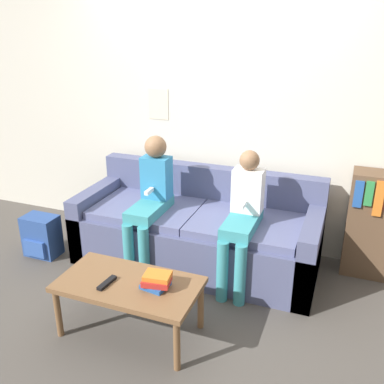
{
  "coord_description": "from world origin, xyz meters",
  "views": [
    {
      "loc": [
        1.17,
        -2.64,
        2.01
      ],
      "look_at": [
        0.0,
        0.4,
        0.72
      ],
      "focal_mm": 40.0,
      "sensor_mm": 36.0,
      "label": 1
    }
  ],
  "objects_px": {
    "coffee_table": "(129,288)",
    "bookshelf": "(378,225)",
    "tv_remote": "(107,283)",
    "backpack": "(42,236)",
    "couch": "(197,232)",
    "person_left": "(150,196)",
    "person_right": "(243,215)"
  },
  "relations": [
    {
      "from": "couch",
      "to": "tv_remote",
      "type": "relative_size",
      "value": 12.12
    },
    {
      "from": "bookshelf",
      "to": "backpack",
      "type": "distance_m",
      "value": 2.95
    },
    {
      "from": "person_right",
      "to": "bookshelf",
      "type": "distance_m",
      "value": 1.16
    },
    {
      "from": "coffee_table",
      "to": "bookshelf",
      "type": "relative_size",
      "value": 1.05
    },
    {
      "from": "person_left",
      "to": "tv_remote",
      "type": "bearing_deg",
      "value": -81.96
    },
    {
      "from": "coffee_table",
      "to": "backpack",
      "type": "bearing_deg",
      "value": 152.96
    },
    {
      "from": "person_right",
      "to": "backpack",
      "type": "bearing_deg",
      "value": -173.64
    },
    {
      "from": "coffee_table",
      "to": "tv_remote",
      "type": "relative_size",
      "value": 5.51
    },
    {
      "from": "person_left",
      "to": "bookshelf",
      "type": "height_order",
      "value": "person_left"
    },
    {
      "from": "tv_remote",
      "to": "backpack",
      "type": "bearing_deg",
      "value": 153.58
    },
    {
      "from": "tv_remote",
      "to": "backpack",
      "type": "xyz_separation_m",
      "value": [
        -1.16,
        0.73,
        -0.22
      ]
    },
    {
      "from": "couch",
      "to": "backpack",
      "type": "xyz_separation_m",
      "value": [
        -1.38,
        -0.41,
        -0.1
      ]
    },
    {
      "from": "person_left",
      "to": "person_right",
      "type": "bearing_deg",
      "value": -0.79
    },
    {
      "from": "couch",
      "to": "bookshelf",
      "type": "relative_size",
      "value": 2.31
    },
    {
      "from": "couch",
      "to": "bookshelf",
      "type": "xyz_separation_m",
      "value": [
        1.47,
        0.34,
        0.17
      ]
    },
    {
      "from": "backpack",
      "to": "person_right",
      "type": "bearing_deg",
      "value": 6.36
    },
    {
      "from": "tv_remote",
      "to": "couch",
      "type": "bearing_deg",
      "value": 84.64
    },
    {
      "from": "couch",
      "to": "tv_remote",
      "type": "distance_m",
      "value": 1.16
    },
    {
      "from": "couch",
      "to": "bookshelf",
      "type": "bearing_deg",
      "value": 13.15
    },
    {
      "from": "bookshelf",
      "to": "backpack",
      "type": "xyz_separation_m",
      "value": [
        -2.84,
        -0.75,
        -0.27
      ]
    },
    {
      "from": "couch",
      "to": "tv_remote",
      "type": "xyz_separation_m",
      "value": [
        -0.22,
        -1.13,
        0.12
      ]
    },
    {
      "from": "person_right",
      "to": "bookshelf",
      "type": "xyz_separation_m",
      "value": [
        1.01,
        0.54,
        -0.16
      ]
    },
    {
      "from": "couch",
      "to": "person_right",
      "type": "height_order",
      "value": "person_right"
    },
    {
      "from": "couch",
      "to": "person_left",
      "type": "height_order",
      "value": "person_left"
    },
    {
      "from": "couch",
      "to": "bookshelf",
      "type": "distance_m",
      "value": 1.51
    },
    {
      "from": "coffee_table",
      "to": "person_left",
      "type": "relative_size",
      "value": 0.83
    },
    {
      "from": "coffee_table",
      "to": "person_right",
      "type": "bearing_deg",
      "value": 57.32
    },
    {
      "from": "coffee_table",
      "to": "person_right",
      "type": "relative_size",
      "value": 0.87
    },
    {
      "from": "couch",
      "to": "coffee_table",
      "type": "distance_m",
      "value": 1.06
    },
    {
      "from": "bookshelf",
      "to": "coffee_table",
      "type": "bearing_deg",
      "value": -138.16
    },
    {
      "from": "coffee_table",
      "to": "tv_remote",
      "type": "bearing_deg",
      "value": -149.18
    },
    {
      "from": "coffee_table",
      "to": "couch",
      "type": "bearing_deg",
      "value": 84.68
    }
  ]
}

